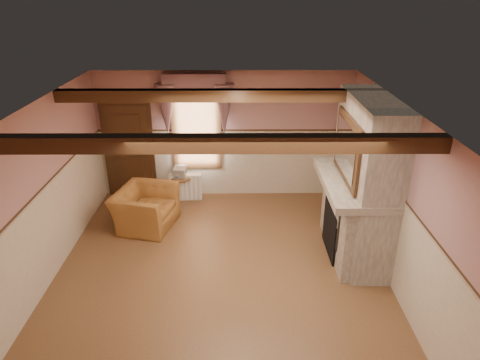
{
  "coord_description": "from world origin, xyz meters",
  "views": [
    {
      "loc": [
        0.3,
        -5.9,
        4.37
      ],
      "look_at": [
        0.33,
        0.8,
        1.32
      ],
      "focal_mm": 32.0,
      "sensor_mm": 36.0,
      "label": 1
    }
  ],
  "objects_px": {
    "armchair": "(145,208)",
    "oil_lamp": "(352,166)",
    "side_table": "(182,188)",
    "radiator": "(186,187)",
    "bowl": "(357,181)",
    "mantel_clock": "(344,156)"
  },
  "relations": [
    {
      "from": "side_table",
      "to": "mantel_clock",
      "type": "xyz_separation_m",
      "value": [
        3.2,
        -1.3,
        1.25
      ]
    },
    {
      "from": "side_table",
      "to": "radiator",
      "type": "xyz_separation_m",
      "value": [
        0.09,
        0.0,
        0.02
      ]
    },
    {
      "from": "bowl",
      "to": "armchair",
      "type": "bearing_deg",
      "value": 163.82
    },
    {
      "from": "radiator",
      "to": "mantel_clock",
      "type": "xyz_separation_m",
      "value": [
        3.11,
        -1.3,
        1.22
      ]
    },
    {
      "from": "side_table",
      "to": "mantel_clock",
      "type": "height_order",
      "value": "mantel_clock"
    },
    {
      "from": "mantel_clock",
      "to": "radiator",
      "type": "bearing_deg",
      "value": 157.41
    },
    {
      "from": "bowl",
      "to": "mantel_clock",
      "type": "distance_m",
      "value": 0.97
    },
    {
      "from": "radiator",
      "to": "bowl",
      "type": "relative_size",
      "value": 1.89
    },
    {
      "from": "side_table",
      "to": "radiator",
      "type": "distance_m",
      "value": 0.09
    },
    {
      "from": "side_table",
      "to": "bowl",
      "type": "distance_m",
      "value": 4.1
    },
    {
      "from": "armchair",
      "to": "mantel_clock",
      "type": "bearing_deg",
      "value": -78.93
    },
    {
      "from": "armchair",
      "to": "side_table",
      "type": "xyz_separation_m",
      "value": [
        0.58,
        1.17,
        -0.11
      ]
    },
    {
      "from": "armchair",
      "to": "bowl",
      "type": "xyz_separation_m",
      "value": [
        3.77,
        -1.1,
        1.08
      ]
    },
    {
      "from": "radiator",
      "to": "bowl",
      "type": "distance_m",
      "value": 4.02
    },
    {
      "from": "mantel_clock",
      "to": "armchair",
      "type": "bearing_deg",
      "value": 178.08
    },
    {
      "from": "armchair",
      "to": "oil_lamp",
      "type": "height_order",
      "value": "oil_lamp"
    },
    {
      "from": "armchair",
      "to": "side_table",
      "type": "height_order",
      "value": "armchair"
    },
    {
      "from": "side_table",
      "to": "bowl",
      "type": "xyz_separation_m",
      "value": [
        3.2,
        -2.26,
        1.19
      ]
    },
    {
      "from": "armchair",
      "to": "radiator",
      "type": "bearing_deg",
      "value": -16.58
    },
    {
      "from": "radiator",
      "to": "bowl",
      "type": "xyz_separation_m",
      "value": [
        3.11,
        -2.26,
        1.17
      ]
    },
    {
      "from": "radiator",
      "to": "bowl",
      "type": "bearing_deg",
      "value": -38.51
    },
    {
      "from": "bowl",
      "to": "side_table",
      "type": "bearing_deg",
      "value": 144.73
    }
  ]
}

